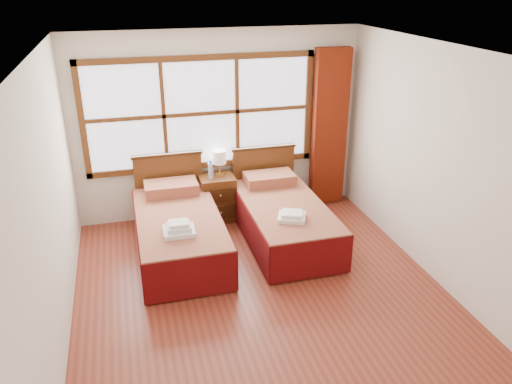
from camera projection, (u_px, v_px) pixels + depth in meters
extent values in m
plane|color=maroon|center=(263.00, 296.00, 5.46)|extent=(4.50, 4.50, 0.00)
plane|color=white|center=(265.00, 52.00, 4.42)|extent=(4.50, 4.50, 0.00)
plane|color=silver|center=(219.00, 126.00, 6.93)|extent=(4.00, 0.00, 4.00)
plane|color=silver|center=(49.00, 210.00, 4.46)|extent=(0.00, 4.50, 4.50)
plane|color=silver|center=(440.00, 168.00, 5.42)|extent=(0.00, 4.50, 4.50)
cube|color=white|center=(201.00, 113.00, 6.76)|extent=(3.00, 0.02, 1.40)
cube|color=#562E12|center=(203.00, 165.00, 7.04)|extent=(3.16, 0.06, 0.08)
cube|color=#562E12|center=(199.00, 58.00, 6.44)|extent=(3.16, 0.06, 0.08)
cube|color=#562E12|center=(82.00, 122.00, 6.37)|extent=(0.08, 0.06, 1.56)
cube|color=#562E12|center=(308.00, 106.00, 7.11)|extent=(0.08, 0.06, 1.56)
cube|color=#562E12|center=(164.00, 116.00, 6.62)|extent=(0.05, 0.05, 1.40)
cube|color=#562E12|center=(237.00, 111.00, 6.86)|extent=(0.05, 0.05, 1.40)
cube|color=#562E12|center=(201.00, 114.00, 6.74)|extent=(3.00, 0.05, 0.05)
cube|color=maroon|center=(329.00, 129.00, 7.24)|extent=(0.50, 0.16, 2.30)
cube|color=#381E0B|center=(180.00, 244.00, 6.22)|extent=(0.89, 1.78, 0.29)
cube|color=maroon|center=(179.00, 225.00, 6.11)|extent=(1.00, 1.98, 0.24)
cube|color=#580909|center=(138.00, 240.00, 6.05)|extent=(0.03, 1.98, 0.49)
cube|color=#580909|center=(219.00, 230.00, 6.29)|extent=(0.03, 1.98, 0.49)
cube|color=#580909|center=(191.00, 278.00, 5.30)|extent=(1.00, 0.03, 0.49)
cube|color=maroon|center=(171.00, 188.00, 6.67)|extent=(0.70, 0.41, 0.15)
cube|color=#562E12|center=(169.00, 188.00, 6.98)|extent=(0.93, 0.06, 0.97)
cube|color=#381E0B|center=(167.00, 155.00, 6.78)|extent=(0.97, 0.08, 0.04)
cube|color=#381E0B|center=(284.00, 230.00, 6.55)|extent=(0.87, 1.75, 0.29)
cube|color=maroon|center=(285.00, 213.00, 6.45)|extent=(0.98, 1.94, 0.24)
cube|color=#580909|center=(248.00, 227.00, 6.39)|extent=(0.03, 1.94, 0.48)
cube|color=#580909|center=(320.00, 218.00, 6.62)|extent=(0.03, 1.94, 0.48)
cube|color=#580909|center=(311.00, 260.00, 5.65)|extent=(0.98, 0.03, 0.48)
cube|color=maroon|center=(269.00, 179.00, 6.99)|extent=(0.68, 0.40, 0.15)
cube|color=#562E12|center=(263.00, 179.00, 7.31)|extent=(0.91, 0.06, 0.95)
cube|color=#381E0B|center=(264.00, 148.00, 7.12)|extent=(0.95, 0.08, 0.04)
cube|color=#562E12|center=(217.00, 197.00, 7.07)|extent=(0.49, 0.43, 0.65)
cube|color=#381E0B|center=(221.00, 212.00, 6.93)|extent=(0.43, 0.02, 0.19)
cube|color=#381E0B|center=(220.00, 195.00, 6.82)|extent=(0.43, 0.02, 0.19)
sphere|color=#B2803C|center=(221.00, 213.00, 6.91)|extent=(0.03, 0.03, 0.03)
sphere|color=#B2803C|center=(221.00, 196.00, 6.80)|extent=(0.03, 0.03, 0.03)
cube|color=white|center=(179.00, 231.00, 5.65)|extent=(0.36, 0.32, 0.06)
cube|color=white|center=(179.00, 227.00, 5.63)|extent=(0.27, 0.24, 0.05)
cube|color=white|center=(179.00, 224.00, 5.61)|extent=(0.23, 0.19, 0.04)
cube|color=white|center=(292.00, 217.00, 6.00)|extent=(0.41, 0.38, 0.05)
cube|color=white|center=(292.00, 214.00, 5.98)|extent=(0.31, 0.29, 0.05)
cylinder|color=gold|center=(220.00, 174.00, 6.97)|extent=(0.11, 0.11, 0.02)
cylinder|color=gold|center=(220.00, 169.00, 6.94)|extent=(0.02, 0.02, 0.16)
cylinder|color=silver|center=(219.00, 157.00, 6.87)|extent=(0.19, 0.19, 0.19)
cylinder|color=#A3BBD1|center=(211.00, 171.00, 6.83)|extent=(0.07, 0.07, 0.22)
cylinder|color=#1749AF|center=(210.00, 162.00, 6.78)|extent=(0.03, 0.03, 0.03)
cylinder|color=#A3BBD1|center=(211.00, 170.00, 6.85)|extent=(0.07, 0.07, 0.22)
cylinder|color=#1749AF|center=(210.00, 162.00, 6.80)|extent=(0.03, 0.03, 0.03)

